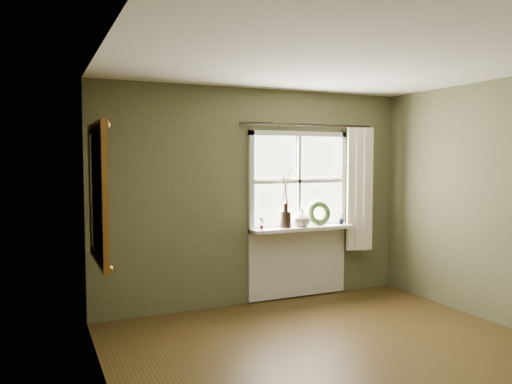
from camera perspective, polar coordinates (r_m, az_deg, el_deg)
The scene contains 15 objects.
floor at distance 4.45m, azimuth 13.00°, elevation -19.60°, with size 4.50×4.50×0.00m, color #3D2C13.
ceiling at distance 4.17m, azimuth 13.56°, elevation 15.33°, with size 4.50×4.50×0.00m, color silver.
wall_back at distance 6.09m, azimuth 0.01°, elevation -0.52°, with size 4.00×0.10×2.60m, color brown.
wall_left at distance 3.30m, azimuth -16.38°, elevation -4.36°, with size 0.10×4.50×2.60m, color brown.
window_frame at distance 6.26m, azimuth 4.87°, elevation 1.24°, with size 1.36×0.06×1.24m.
window_sill at distance 6.22m, azimuth 5.33°, elevation -4.15°, with size 1.36×0.26×0.04m, color silver.
window_apron at distance 6.39m, azimuth 4.81°, elevation -7.94°, with size 1.36×0.04×0.88m, color silver.
dark_jug at distance 6.09m, azimuth 3.39°, elevation -3.15°, with size 0.14×0.14×0.20m, color black.
cream_vase at distance 6.20m, azimuth 5.23°, elevation -2.94°, with size 0.21×0.21×0.22m, color beige.
wreath at distance 6.37m, azimuth 7.22°, elevation -2.73°, with size 0.31×0.31×0.07m, color #2D451E.
potted_plant_left at distance 5.95m, azimuth 0.63°, elevation -3.57°, with size 0.08×0.05×0.15m, color #2D451E.
potted_plant_right at distance 6.51m, azimuth 9.79°, elevation -2.97°, with size 0.08×0.07×0.15m, color #2D451E.
curtain at distance 6.63m, azimuth 11.64°, elevation 0.33°, with size 0.36×0.12×1.59m, color white.
curtain_rod at distance 6.27m, azimuth 5.98°, elevation 7.64°, with size 0.03×0.03×1.84m, color black.
gilt_mirror at distance 4.69m, azimuth -17.71°, elevation -0.11°, with size 0.10×1.06×1.27m.
Camera 1 is at (-2.49, -3.24, 1.76)m, focal length 35.00 mm.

